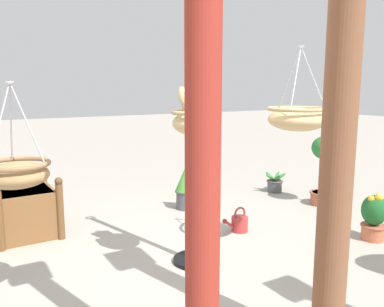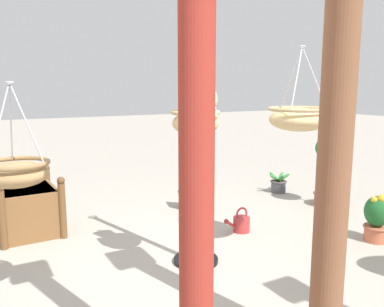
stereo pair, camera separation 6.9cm
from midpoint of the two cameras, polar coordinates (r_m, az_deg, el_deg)
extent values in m
plane|color=#A8A093|center=(3.96, 0.23, -16.10)|extent=(40.00, 40.00, 0.00)
cylinder|color=black|center=(3.74, 1.12, 1.13)|extent=(0.07, 0.07, 2.33)
cylinder|color=black|center=(4.07, 1.06, -15.02)|extent=(0.44, 0.44, 0.04)
torus|color=black|center=(3.76, 1.18, 19.59)|extent=(0.12, 0.12, 0.02)
ellipsoid|color=tan|center=(3.43, 1.07, 4.35)|extent=(0.40, 0.40, 0.21)
torus|color=tan|center=(3.42, 1.07, 5.94)|extent=(0.43, 0.43, 0.04)
ellipsoid|color=silver|center=(3.42, 1.07, 4.68)|extent=(0.35, 0.35, 0.17)
cylinder|color=#B7B7BC|center=(3.33, 0.28, 10.13)|extent=(0.18, 0.11, 0.50)
cylinder|color=#B7B7BC|center=(3.41, 2.66, 10.11)|extent=(0.18, 0.11, 0.50)
cylinder|color=#B7B7BC|center=(3.49, 0.31, 10.10)|extent=(0.01, 0.20, 0.50)
torus|color=#B7B7BC|center=(3.42, 1.10, 14.29)|extent=(0.06, 0.06, 0.01)
ellipsoid|color=tan|center=(3.41, 1.16, 7.49)|extent=(0.27, 0.23, 0.32)
sphere|color=tan|center=(3.41, 1.17, 11.66)|extent=(0.27, 0.27, 0.21)
ellipsoid|color=#D9B683|center=(3.34, 1.82, 11.43)|extent=(0.11, 0.10, 0.07)
sphere|color=black|center=(3.32, 2.09, 11.49)|extent=(0.03, 0.03, 0.03)
sphere|color=tan|center=(3.45, 2.25, 13.01)|extent=(0.08, 0.08, 0.08)
sphere|color=tan|center=(3.37, 0.08, 13.10)|extent=(0.08, 0.08, 0.08)
ellipsoid|color=tan|center=(3.45, 3.50, 8.16)|extent=(0.09, 0.16, 0.20)
ellipsoid|color=tan|center=(3.31, -0.68, 8.12)|extent=(0.09, 0.16, 0.20)
ellipsoid|color=tan|center=(3.35, 3.24, 5.45)|extent=(0.10, 0.18, 0.10)
ellipsoid|color=tan|center=(3.28, 1.04, 5.37)|extent=(0.10, 0.18, 0.10)
ellipsoid|color=tan|center=(3.96, 15.59, 4.70)|extent=(0.57, 0.57, 0.22)
torus|color=tan|center=(3.95, 15.65, 6.16)|extent=(0.60, 0.60, 0.04)
cylinder|color=#B7B7BC|center=(3.82, 15.32, 10.42)|extent=(0.24, 0.15, 0.58)
cylinder|color=#B7B7BC|center=(3.98, 17.70, 10.26)|extent=(0.24, 0.15, 0.58)
cylinder|color=#B7B7BC|center=(4.04, 14.51, 10.39)|extent=(0.01, 0.27, 0.58)
torus|color=#B7B7BC|center=(3.96, 16.04, 14.54)|extent=(0.06, 0.06, 0.01)
ellipsoid|color=#A37F51|center=(3.15, -23.36, -2.79)|extent=(0.46, 0.46, 0.18)
torus|color=olive|center=(3.14, -23.46, -1.31)|extent=(0.49, 0.49, 0.04)
cylinder|color=#B7B7BC|center=(3.06, -22.01, 4.01)|extent=(0.20, 0.12, 0.58)
cylinder|color=#B7B7BC|center=(3.20, -24.00, 4.10)|extent=(0.01, 0.22, 0.58)
torus|color=#B7B7BC|center=(3.09, -24.18, 9.31)|extent=(0.06, 0.06, 0.01)
cylinder|color=brown|center=(2.51, 20.47, -1.40)|extent=(0.20, 0.20, 2.52)
cylinder|color=#9E2D23|center=(1.97, 1.66, -1.76)|extent=(0.18, 0.18, 2.65)
cube|color=brown|center=(5.11, -22.14, -7.56)|extent=(0.65, 0.82, 0.54)
cube|color=#382819|center=(5.05, -22.31, -4.93)|extent=(0.57, 0.72, 0.06)
cylinder|color=brown|center=(4.78, -17.69, -7.86)|extent=(0.08, 0.08, 0.64)
cylinder|color=brown|center=(4.68, -25.20, -8.67)|extent=(0.08, 0.08, 0.64)
cylinder|color=brown|center=(5.53, -19.64, -5.61)|extent=(0.08, 0.08, 0.64)
sphere|color=brown|center=(4.69, -17.91, -3.72)|extent=(0.09, 0.09, 0.09)
sphere|color=brown|center=(4.59, -25.51, -4.46)|extent=(0.09, 0.09, 0.09)
sphere|color=brown|center=(5.45, -19.84, -2.01)|extent=(0.09, 0.09, 0.09)
cylinder|color=#BC6042|center=(5.00, 25.23, -10.35)|extent=(0.25, 0.25, 0.18)
torus|color=#A9573B|center=(4.98, 25.29, -9.50)|extent=(0.28, 0.28, 0.03)
cylinder|color=#382819|center=(4.98, 25.29, -9.56)|extent=(0.22, 0.22, 0.03)
ellipsoid|color=#1E5B28|center=(4.92, 25.44, -7.49)|extent=(0.28, 0.28, 0.35)
sphere|color=gold|center=(4.82, 25.06, -6.01)|extent=(0.07, 0.07, 0.07)
sphere|color=gold|center=(4.84, 25.96, -5.85)|extent=(0.09, 0.09, 0.09)
sphere|color=gold|center=(4.97, 25.93, -5.64)|extent=(0.07, 0.07, 0.07)
cylinder|color=#4C4C51|center=(6.71, 12.59, -4.66)|extent=(0.24, 0.24, 0.19)
torus|color=#444449|center=(6.69, 12.61, -3.94)|extent=(0.27, 0.27, 0.03)
cylinder|color=#382819|center=(6.69, 12.61, -3.98)|extent=(0.21, 0.21, 0.03)
ellipsoid|color=#38843D|center=(6.61, 12.02, -3.38)|extent=(0.21, 0.05, 0.14)
ellipsoid|color=#38843D|center=(6.60, 12.95, -3.50)|extent=(0.10, 0.20, 0.17)
ellipsoid|color=#38843D|center=(6.69, 13.38, -3.31)|extent=(0.20, 0.14, 0.16)
ellipsoid|color=#38843D|center=(6.76, 12.93, -3.15)|extent=(0.21, 0.14, 0.15)
ellipsoid|color=#38843D|center=(6.71, 11.99, -3.27)|extent=(0.13, 0.20, 0.17)
cylinder|color=#AD563D|center=(6.19, 19.12, -6.20)|extent=(0.37, 0.37, 0.18)
torus|color=#9C4E37|center=(6.17, 19.16, -5.47)|extent=(0.40, 0.40, 0.03)
cylinder|color=#382819|center=(6.17, 19.16, -5.51)|extent=(0.32, 0.32, 0.03)
cylinder|color=#4C6B38|center=(6.11, 19.30, -3.11)|extent=(0.02, 0.02, 0.50)
ellipsoid|color=#28702D|center=(6.04, 19.51, 0.72)|extent=(0.41, 0.41, 0.35)
cylinder|color=#4C4C51|center=(5.68, -0.20, -6.63)|extent=(0.26, 0.26, 0.26)
torus|color=#444449|center=(5.64, -0.20, -5.44)|extent=(0.30, 0.30, 0.03)
cylinder|color=#382819|center=(5.65, -0.20, -5.49)|extent=(0.23, 0.23, 0.03)
cone|color=#478E38|center=(5.60, -0.21, -3.67)|extent=(0.29, 0.29, 0.34)
cylinder|color=#B23333|center=(4.86, 7.53, -10.04)|extent=(0.20, 0.20, 0.18)
cylinder|color=#B23333|center=(4.78, 6.11, -10.15)|extent=(0.17, 0.04, 0.14)
sphere|color=maroon|center=(4.72, 5.37, -9.69)|extent=(0.06, 0.06, 0.06)
torus|color=#B23333|center=(4.82, 7.56, -8.58)|extent=(0.16, 0.02, 0.16)
camera|label=1|loc=(0.03, -89.44, 0.09)|focal=37.15mm
camera|label=2|loc=(0.03, 90.56, -0.09)|focal=37.15mm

